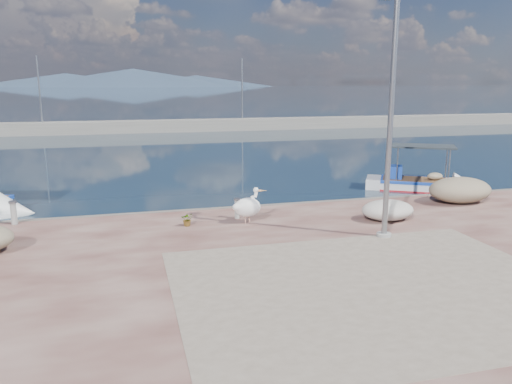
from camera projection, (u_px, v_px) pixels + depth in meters
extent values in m
plane|color=#162635|center=(290.00, 265.00, 13.96)|extent=(1400.00, 1400.00, 0.00)
cube|color=#4A2520|center=(407.00, 377.00, 8.24)|extent=(44.00, 22.00, 0.50)
cube|color=gray|center=(375.00, 286.00, 11.27)|extent=(9.00, 7.00, 0.01)
cube|color=gray|center=(167.00, 126.00, 51.61)|extent=(120.00, 2.20, 1.20)
cylinder|color=gray|center=(40.00, 93.00, 47.90)|extent=(0.16, 0.16, 7.00)
cylinder|color=gray|center=(242.00, 92.00, 52.87)|extent=(0.16, 0.16, 7.00)
cone|color=#28384C|center=(66.00, 80.00, 608.73)|extent=(220.00, 220.00, 16.00)
cone|color=#28384C|center=(133.00, 77.00, 627.97)|extent=(280.00, 280.00, 22.00)
cone|color=#28384C|center=(197.00, 81.00, 648.71)|extent=(200.00, 200.00, 14.00)
cube|color=white|center=(420.00, 188.00, 23.80)|extent=(5.30, 4.07, 0.84)
cube|color=#1A41AA|center=(421.00, 181.00, 23.72)|extent=(4.08, 3.38, 0.12)
cube|color=#AB151C|center=(420.00, 189.00, 23.81)|extent=(4.07, 3.37, 0.11)
cube|color=#1A41AA|center=(393.00, 172.00, 23.98)|extent=(1.09, 1.09, 0.62)
cube|color=#22292C|center=(423.00, 146.00, 23.36)|extent=(3.26, 2.82, 0.07)
cylinder|color=tan|center=(246.00, 219.00, 16.34)|extent=(0.04, 0.04, 0.29)
cylinder|color=tan|center=(249.00, 218.00, 16.40)|extent=(0.04, 0.04, 0.29)
ellipsoid|color=white|center=(247.00, 207.00, 16.29)|extent=(0.98, 0.74, 0.63)
cylinder|color=white|center=(255.00, 197.00, 16.35)|extent=(0.23, 0.16, 0.54)
sphere|color=white|center=(256.00, 190.00, 16.32)|extent=(0.18, 0.18, 0.18)
cone|color=tan|center=(261.00, 191.00, 16.42)|extent=(0.44, 0.19, 0.13)
cylinder|color=gray|center=(391.00, 119.00, 14.19)|extent=(0.16, 0.16, 7.00)
cylinder|color=gray|center=(384.00, 235.00, 14.94)|extent=(0.44, 0.44, 0.10)
cylinder|color=gray|center=(237.00, 209.00, 16.87)|extent=(0.17, 0.17, 0.67)
cylinder|color=gray|center=(237.00, 199.00, 16.79)|extent=(0.23, 0.23, 0.06)
cylinder|color=gray|center=(14.00, 213.00, 16.15)|extent=(0.19, 0.19, 0.74)
cylinder|color=gray|center=(12.00, 202.00, 16.07)|extent=(0.25, 0.25, 0.06)
imported|color=#33722D|center=(188.00, 219.00, 15.99)|extent=(0.46, 0.41, 0.44)
ellipsoid|color=beige|center=(388.00, 210.00, 16.68)|extent=(1.79, 1.34, 0.67)
ellipsoid|color=tan|center=(460.00, 190.00, 19.09)|extent=(2.47, 1.77, 0.97)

